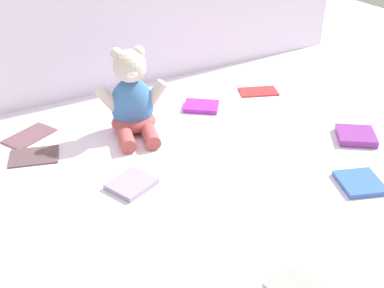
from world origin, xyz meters
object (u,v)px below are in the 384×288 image
object	(u,v)px
teddy_bear	(132,102)
book_case_3	(356,136)
book_case_7	(360,183)
book_case_5	(201,106)
book_case_1	(258,91)
book_case_6	(132,184)
book_case_4	(29,135)
book_case_2	(34,156)

from	to	relation	value
teddy_bear	book_case_3	distance (m)	0.61
book_case_7	book_case_5	bearing A→B (deg)	-57.13
book_case_1	book_case_3	xyz separation A→B (m)	(0.05, -0.38, 0.00)
book_case_6	book_case_5	bearing A→B (deg)	-74.80
book_case_7	teddy_bear	bearing A→B (deg)	-34.45
book_case_4	book_case_7	bearing A→B (deg)	18.07
book_case_7	book_case_4	bearing A→B (deg)	-24.47
book_case_5	book_case_7	bearing A→B (deg)	-130.00
book_case_2	book_case_7	bearing A→B (deg)	68.90
book_case_6	book_case_7	xyz separation A→B (m)	(0.46, -0.26, -0.00)
book_case_1	book_case_2	bearing A→B (deg)	-65.34
book_case_4	book_case_6	xyz separation A→B (m)	(0.15, -0.35, 0.00)
book_case_2	book_case_6	xyz separation A→B (m)	(0.16, -0.24, 0.00)
book_case_1	book_case_6	world-z (taller)	book_case_6
teddy_bear	book_case_5	distance (m)	0.25
book_case_5	book_case_6	world-z (taller)	same
teddy_bear	book_case_6	distance (m)	0.28
book_case_7	book_case_6	bearing A→B (deg)	-8.80
book_case_1	book_case_7	world-z (taller)	book_case_7
book_case_2	book_case_3	xyz separation A→B (m)	(0.78, -0.34, 0.01)
teddy_bear	book_case_2	size ratio (longest dim) A/B	1.99
book_case_1	book_case_4	distance (m)	0.72
book_case_3	book_case_5	xyz separation A→B (m)	(-0.27, 0.37, -0.00)
book_case_2	book_case_6	size ratio (longest dim) A/B	1.24
book_case_5	book_case_7	world-z (taller)	same
book_case_1	book_case_4	world-z (taller)	same
book_case_3	book_case_7	world-z (taller)	book_case_3
teddy_bear	book_case_5	size ratio (longest dim) A/B	2.34
book_case_1	book_case_5	world-z (taller)	book_case_5
book_case_5	book_case_6	bearing A→B (deg)	165.13
teddy_bear	book_case_1	xyz separation A→B (m)	(0.46, 0.04, -0.08)
book_case_4	book_case_7	world-z (taller)	book_case_7
book_case_6	book_case_3	bearing A→B (deg)	-121.71
book_case_6	book_case_7	distance (m)	0.53
book_case_1	book_case_5	xyz separation A→B (m)	(-0.22, -0.01, 0.00)
book_case_4	teddy_bear	bearing A→B (deg)	39.71
book_case_3	teddy_bear	bearing A→B (deg)	92.10
book_case_1	book_case_4	bearing A→B (deg)	-74.12
book_case_5	book_case_6	xyz separation A→B (m)	(-0.35, -0.27, -0.00)
book_case_5	book_case_6	size ratio (longest dim) A/B	1.05
book_case_1	book_case_6	bearing A→B (deg)	-42.22
book_case_2	book_case_7	xyz separation A→B (m)	(0.63, -0.50, 0.00)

